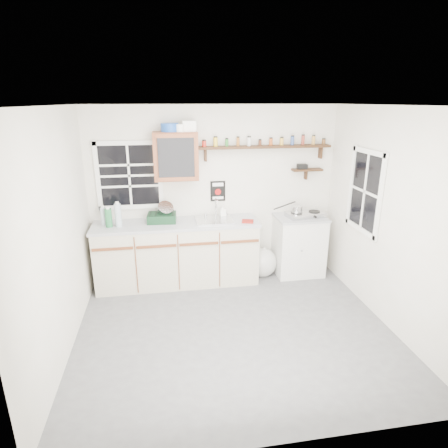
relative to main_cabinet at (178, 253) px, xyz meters
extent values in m
cube|color=#4F4F51|center=(0.58, -1.30, -0.47)|extent=(3.60, 3.20, 0.02)
cube|color=white|center=(0.58, -1.30, 2.05)|extent=(3.60, 3.20, 0.02)
cube|color=beige|center=(-1.23, -1.30, 0.79)|extent=(0.02, 3.20, 2.50)
cube|color=beige|center=(2.40, -1.30, 0.79)|extent=(0.02, 3.20, 2.50)
cube|color=beige|center=(0.58, 0.31, 0.79)|extent=(3.60, 0.02, 2.50)
cube|color=beige|center=(0.58, -2.91, 0.79)|extent=(3.60, 0.02, 2.50)
cube|color=#B8AE98|center=(0.00, 0.00, -0.02)|extent=(2.27, 0.60, 0.88)
cube|color=gray|center=(0.00, 0.00, 0.44)|extent=(2.31, 0.62, 0.04)
cube|color=brown|center=(-0.85, -0.31, 0.24)|extent=(0.53, 0.02, 0.03)
cube|color=brown|center=(-0.28, -0.31, 0.24)|extent=(0.53, 0.02, 0.03)
cube|color=brown|center=(0.28, -0.31, 0.24)|extent=(0.53, 0.02, 0.03)
cube|color=brown|center=(0.85, -0.31, 0.24)|extent=(0.53, 0.02, 0.03)
cube|color=silver|center=(1.83, 0.03, -0.02)|extent=(0.70, 0.55, 0.88)
cube|color=gray|center=(1.83, 0.03, 0.43)|extent=(0.73, 0.57, 0.03)
cube|color=#B5B6BA|center=(0.53, 0.00, 0.46)|extent=(0.52, 0.44, 0.03)
cylinder|color=#B5B6BA|center=(0.58, 0.16, 0.60)|extent=(0.02, 0.02, 0.28)
cylinder|color=#B5B6BA|center=(0.58, 0.10, 0.73)|extent=(0.02, 0.14, 0.02)
cube|color=brown|center=(0.03, 0.15, 1.36)|extent=(0.60, 0.30, 0.65)
cube|color=black|center=(0.03, -0.01, 1.36)|extent=(0.48, 0.02, 0.52)
cylinder|color=#1946A3|center=(-0.03, 0.15, 1.74)|extent=(0.24, 0.24, 0.11)
cube|color=white|center=(0.23, 0.15, 1.76)|extent=(0.18, 0.15, 0.14)
cylinder|color=white|center=(0.10, 0.10, 1.74)|extent=(0.12, 0.12, 0.10)
cube|color=black|center=(1.31, 0.21, 1.46)|extent=(1.91, 0.18, 0.04)
cube|color=black|center=(0.45, 0.25, 1.36)|extent=(0.03, 0.10, 0.18)
cube|color=black|center=(2.17, 0.25, 1.36)|extent=(0.03, 0.10, 0.18)
cylinder|color=red|center=(0.43, 0.21, 1.52)|extent=(0.06, 0.06, 0.08)
cylinder|color=black|center=(0.43, 0.21, 1.56)|extent=(0.05, 0.05, 0.02)
cylinder|color=gold|center=(0.59, 0.21, 1.54)|extent=(0.06, 0.06, 0.12)
cylinder|color=black|center=(0.59, 0.21, 1.61)|extent=(0.05, 0.05, 0.02)
cylinder|color=#267226|center=(0.75, 0.21, 1.52)|extent=(0.05, 0.05, 0.10)
cylinder|color=black|center=(0.75, 0.21, 1.58)|extent=(0.04, 0.04, 0.02)
cylinder|color=#99591E|center=(0.91, 0.21, 1.53)|extent=(0.05, 0.05, 0.11)
cylinder|color=black|center=(0.91, 0.21, 1.60)|extent=(0.04, 0.04, 0.02)
cylinder|color=silver|center=(1.07, 0.21, 1.54)|extent=(0.06, 0.06, 0.12)
cylinder|color=black|center=(1.07, 0.21, 1.60)|extent=(0.05, 0.05, 0.02)
cylinder|color=#4C2614|center=(1.23, 0.21, 1.51)|extent=(0.05, 0.05, 0.07)
cylinder|color=black|center=(1.23, 0.21, 1.56)|extent=(0.04, 0.04, 0.02)
cylinder|color=#B24C19|center=(1.39, 0.21, 1.52)|extent=(0.05, 0.05, 0.09)
cylinder|color=black|center=(1.39, 0.21, 1.58)|extent=(0.04, 0.04, 0.02)
cylinder|color=gold|center=(1.55, 0.21, 1.53)|extent=(0.05, 0.05, 0.10)
cylinder|color=black|center=(1.55, 0.21, 1.58)|extent=(0.05, 0.05, 0.02)
cylinder|color=#334C8C|center=(1.71, 0.21, 1.54)|extent=(0.05, 0.05, 0.12)
cylinder|color=black|center=(1.71, 0.21, 1.60)|extent=(0.05, 0.05, 0.02)
cylinder|color=maroon|center=(1.87, 0.21, 1.54)|extent=(0.05, 0.05, 0.13)
cylinder|color=black|center=(1.87, 0.21, 1.61)|extent=(0.04, 0.04, 0.02)
cylinder|color=#BF8C3F|center=(2.03, 0.21, 1.54)|extent=(0.05, 0.05, 0.12)
cylinder|color=black|center=(2.03, 0.21, 1.60)|extent=(0.04, 0.04, 0.02)
cylinder|color=brown|center=(2.19, 0.21, 1.51)|extent=(0.05, 0.05, 0.07)
cylinder|color=black|center=(2.19, 0.21, 1.56)|extent=(0.05, 0.05, 0.02)
cube|color=black|center=(1.96, 0.22, 1.11)|extent=(0.45, 0.15, 0.03)
cube|color=black|center=(1.96, 0.26, 1.03)|extent=(0.03, 0.08, 0.14)
cube|color=black|center=(1.88, 0.22, 1.16)|extent=(0.14, 0.10, 0.07)
cube|color=black|center=(0.63, 0.29, 0.82)|extent=(0.22, 0.01, 0.30)
cube|color=white|center=(0.63, 0.28, 0.92)|extent=(0.16, 0.00, 0.05)
cylinder|color=#A50C0C|center=(0.63, 0.28, 0.81)|extent=(0.09, 0.01, 0.09)
cube|color=white|center=(0.63, 0.28, 0.72)|extent=(0.16, 0.00, 0.04)
cube|color=black|center=(-0.62, 0.29, 1.09)|extent=(0.85, 0.02, 0.90)
cube|color=silver|center=(-0.62, 0.29, 1.09)|extent=(0.93, 0.03, 0.98)
cube|color=black|center=(2.37, -0.75, 0.99)|extent=(0.02, 0.70, 1.00)
cube|color=silver|center=(2.37, -0.75, 0.99)|extent=(0.03, 0.78, 1.08)
cylinder|color=#A7BAC4|center=(-0.98, 0.05, 0.58)|extent=(0.08, 0.08, 0.25)
cylinder|color=white|center=(-0.98, 0.05, 0.72)|extent=(0.04, 0.04, 0.03)
cylinder|color=#25703D|center=(-0.90, -0.04, 0.58)|extent=(0.09, 0.09, 0.25)
cylinder|color=white|center=(-0.90, -0.04, 0.73)|extent=(0.05, 0.05, 0.03)
cylinder|color=#A7BAC4|center=(-0.77, -0.05, 0.62)|extent=(0.09, 0.09, 0.32)
cylinder|color=white|center=(-0.77, -0.05, 0.79)|extent=(0.05, 0.05, 0.03)
cube|color=black|center=(-0.19, 0.07, 0.52)|extent=(0.41, 0.32, 0.12)
cylinder|color=#B5B6BA|center=(-0.15, 0.07, 0.64)|extent=(0.28, 0.30, 0.24)
imported|color=white|center=(0.68, 0.17, 0.55)|extent=(0.09, 0.10, 0.18)
cube|color=maroon|center=(0.99, -0.14, 0.47)|extent=(0.19, 0.18, 0.02)
cube|color=#B5B6BA|center=(1.90, 0.01, 0.48)|extent=(0.59, 0.37, 0.07)
cylinder|color=black|center=(1.76, 0.01, 0.52)|extent=(0.17, 0.17, 0.01)
cylinder|color=black|center=(2.04, 0.01, 0.52)|extent=(0.17, 0.17, 0.01)
cylinder|color=#B5B6BA|center=(1.76, 0.01, 0.57)|extent=(0.16, 0.16, 0.10)
cylinder|color=black|center=(1.60, 0.09, 0.61)|extent=(0.30, 0.16, 0.16)
ellipsoid|color=beige|center=(1.28, 0.03, -0.26)|extent=(0.43, 0.39, 0.45)
cone|color=beige|center=(1.30, 0.03, -0.06)|extent=(0.12, 0.12, 0.12)
camera|label=1|loc=(-0.15, -5.02, 2.08)|focal=30.00mm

